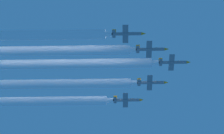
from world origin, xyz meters
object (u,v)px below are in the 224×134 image
(jet_right_wingman, at_px, (151,49))
(jet_outer_left, at_px, (128,100))
(jet_lead, at_px, (174,62))
(jet_left_wingman, at_px, (152,83))
(jet_outer_right, at_px, (128,34))

(jet_right_wingman, xyz_separation_m, jet_outer_left, (-26.35, -8.65, -1.22))
(jet_lead, relative_size, jet_left_wingman, 1.00)
(jet_right_wingman, bearing_deg, jet_lead, 133.11)
(jet_lead, bearing_deg, jet_outer_right, -45.78)
(jet_lead, xyz_separation_m, jet_outer_left, (-18.21, -17.35, -2.51))
(jet_right_wingman, distance_m, jet_outer_right, 12.28)
(jet_left_wingman, relative_size, jet_outer_right, 1.00)
(jet_left_wingman, bearing_deg, jet_right_wingman, -2.30)
(jet_outer_right, bearing_deg, jet_left_wingman, 160.51)
(jet_right_wingman, relative_size, jet_outer_right, 1.00)
(jet_lead, relative_size, jet_right_wingman, 1.00)
(jet_right_wingman, relative_size, jet_outer_left, 1.00)
(jet_lead, bearing_deg, jet_left_wingman, -139.83)
(jet_right_wingman, height_order, jet_outer_right, jet_right_wingman)
(jet_right_wingman, xyz_separation_m, jet_outer_right, (8.69, -8.60, -1.06))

